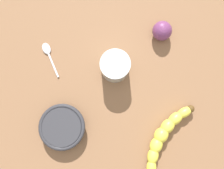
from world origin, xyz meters
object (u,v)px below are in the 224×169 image
object	(u,v)px
plum_fruit	(162,31)
teaspoon	(47,51)
banana	(164,137)
smoothie_glass	(115,67)
ceramic_bowl	(63,127)

from	to	relation	value
plum_fruit	teaspoon	distance (cm)	34.50
plum_fruit	teaspoon	xyz separation A→B (cm)	(33.64, -7.21, -2.45)
banana	smoothie_glass	xyz separation A→B (cm)	(5.84, -23.35, 2.24)
banana	plum_fruit	world-z (taller)	plum_fruit
smoothie_glass	ceramic_bowl	world-z (taller)	smoothie_glass
banana	plum_fruit	size ratio (longest dim) A/B	3.47
banana	plum_fruit	distance (cm)	30.55
ceramic_bowl	teaspoon	size ratio (longest dim) A/B	1.15
banana	smoothie_glass	bearing A→B (deg)	-112.72
banana	ceramic_bowl	size ratio (longest dim) A/B	1.53
smoothie_glass	teaspoon	distance (cm)	21.32
ceramic_bowl	plum_fruit	size ratio (longest dim) A/B	2.27
banana	teaspoon	world-z (taller)	banana
smoothie_glass	teaspoon	world-z (taller)	smoothie_glass
smoothie_glass	ceramic_bowl	distance (cm)	22.46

